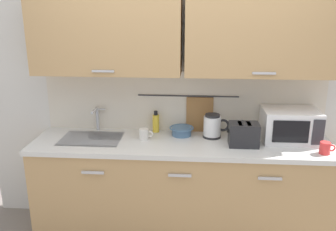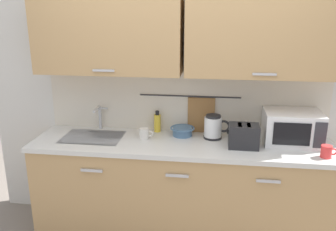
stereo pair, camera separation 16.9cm
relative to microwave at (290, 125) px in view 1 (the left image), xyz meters
name	(u,v)px [view 1 (the left image)]	position (x,y,z in m)	size (l,w,h in m)	color
counter_unit	(180,189)	(-0.92, -0.11, -0.58)	(2.53, 0.64, 0.90)	tan
back_wall_assembly	(183,64)	(-0.91, 0.12, 0.49)	(3.70, 0.41, 2.50)	silver
sink_faucet	(97,116)	(-1.69, 0.12, 0.01)	(0.09, 0.17, 0.22)	#B2B5BA
microwave	(290,125)	(0.00, 0.00, 0.00)	(0.46, 0.35, 0.27)	white
electric_kettle	(213,126)	(-0.65, 0.03, -0.03)	(0.23, 0.16, 0.21)	black
dish_soap_bottle	(156,123)	(-1.15, 0.13, -0.05)	(0.06, 0.06, 0.20)	yellow
mug_near_sink	(144,134)	(-1.23, -0.07, -0.09)	(0.12, 0.08, 0.09)	silver
mixing_bowl	(182,130)	(-0.92, 0.05, -0.09)	(0.21, 0.21, 0.08)	#4C7093
toaster	(244,134)	(-0.40, -0.15, -0.04)	(0.26, 0.17, 0.19)	#232326
mug_by_kettle	(325,148)	(0.21, -0.28, -0.09)	(0.12, 0.08, 0.09)	red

